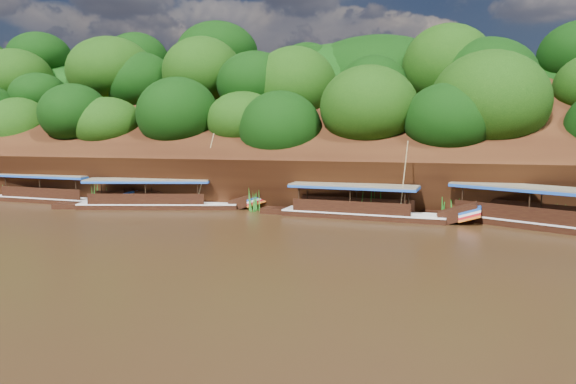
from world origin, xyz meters
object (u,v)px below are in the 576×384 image
boat_2 (168,202)px  boat_3 (62,196)px  boat_1 (373,211)px  boat_0 (563,221)px

boat_2 → boat_3: (-9.56, 0.68, 0.02)m
boat_1 → boat_2: boat_2 is taller
boat_0 → boat_1: 11.36m
boat_3 → boat_2: bearing=1.6°
boat_1 → boat_3: 24.88m
boat_2 → boat_0: bearing=-18.8°
boat_0 → boat_2: 26.64m
boat_1 → boat_3: size_ratio=1.02×
boat_1 → boat_2: bearing=-177.5°
boat_0 → boat_2: boat_2 is taller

